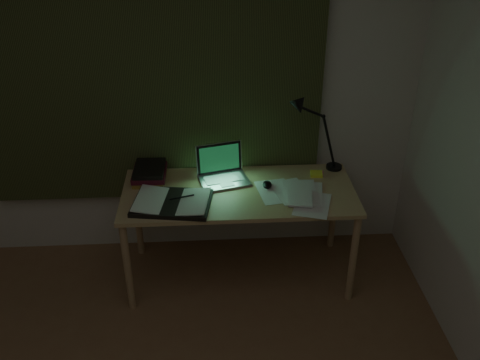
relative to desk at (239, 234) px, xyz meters
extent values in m
cube|color=beige|center=(-0.54, 0.40, 0.91)|extent=(3.50, 0.00, 2.50)
cube|color=#2C3219|center=(-0.54, 0.36, 1.11)|extent=(2.20, 0.06, 2.00)
ellipsoid|color=black|center=(0.18, 0.04, 0.35)|extent=(0.06, 0.09, 0.03)
cube|color=#FBFF35|center=(0.53, 0.17, 0.34)|extent=(0.09, 0.09, 0.02)
cube|color=#E55994|center=(0.54, 0.17, 0.34)|extent=(0.08, 0.08, 0.01)
camera|label=1|loc=(-0.17, -2.88, 2.08)|focal=40.00mm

